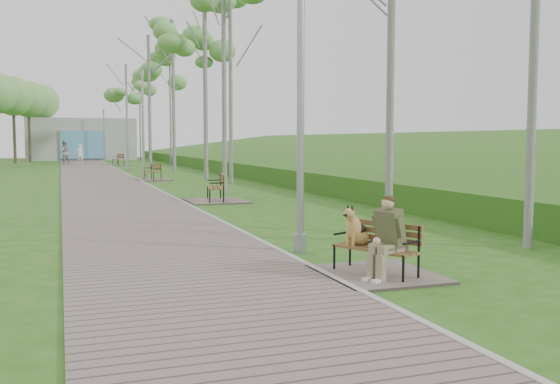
% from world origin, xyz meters
% --- Properties ---
extents(ground, '(120.00, 120.00, 0.00)m').
position_xyz_m(ground, '(0.00, 0.00, 0.00)').
color(ground, '#215610').
rests_on(ground, ground).
extents(walkway, '(3.50, 67.00, 0.04)m').
position_xyz_m(walkway, '(-1.75, 21.50, 0.02)').
color(walkway, '#74655E').
rests_on(walkway, ground).
extents(kerb, '(0.10, 67.00, 0.05)m').
position_xyz_m(kerb, '(0.00, 21.50, 0.03)').
color(kerb, '#999993').
rests_on(kerb, ground).
extents(embankment, '(14.00, 70.00, 1.60)m').
position_xyz_m(embankment, '(12.00, 20.00, 0.00)').
color(embankment, '#49762A').
rests_on(embankment, ground).
extents(building_north, '(10.00, 5.20, 4.00)m').
position_xyz_m(building_north, '(-1.50, 50.97, 1.99)').
color(building_north, '#9E9E99').
rests_on(building_north, ground).
extents(bench_main, '(1.54, 1.71, 1.34)m').
position_xyz_m(bench_main, '(0.61, -5.00, 0.37)').
color(bench_main, '#74655E').
rests_on(bench_main, ground).
extents(bench_second, '(1.77, 1.96, 1.08)m').
position_xyz_m(bench_second, '(1.04, 6.23, 0.20)').
color(bench_second, '#74655E').
rests_on(bench_second, ground).
extents(bench_third, '(1.60, 1.78, 0.98)m').
position_xyz_m(bench_third, '(0.65, 17.44, 0.18)').
color(bench_third, '#74655E').
rests_on(bench_third, ground).
extents(bench_far, '(1.76, 1.96, 1.08)m').
position_xyz_m(bench_far, '(0.69, 36.60, 0.20)').
color(bench_far, '#74655E').
rests_on(bench_far, ground).
extents(lamp_post_near, '(0.21, 0.21, 5.51)m').
position_xyz_m(lamp_post_near, '(0.32, -2.90, 2.58)').
color(lamp_post_near, gray).
rests_on(lamp_post_near, ground).
extents(lamp_post_second, '(0.20, 0.20, 5.22)m').
position_xyz_m(lamp_post_second, '(0.29, 17.86, 2.44)').
color(lamp_post_second, gray).
rests_on(lamp_post_second, ground).
extents(lamp_post_third, '(0.19, 0.19, 5.02)m').
position_xyz_m(lamp_post_third, '(0.44, 26.85, 2.34)').
color(lamp_post_third, gray).
rests_on(lamp_post_third, ground).
extents(lamp_post_far, '(0.18, 0.18, 4.75)m').
position_xyz_m(lamp_post_far, '(0.39, 47.20, 2.22)').
color(lamp_post_far, gray).
rests_on(lamp_post_far, ground).
extents(pedestrian_near, '(0.60, 0.41, 1.57)m').
position_xyz_m(pedestrian_near, '(-1.97, 41.31, 0.79)').
color(pedestrian_near, white).
rests_on(pedestrian_near, ground).
extents(pedestrian_far, '(1.06, 0.90, 1.90)m').
position_xyz_m(pedestrian_far, '(-3.20, 39.09, 0.95)').
color(pedestrian_far, gray).
rests_on(pedestrian_far, ground).
extents(birch_mid_a, '(2.82, 2.82, 10.50)m').
position_xyz_m(birch_mid_a, '(3.09, 16.65, 8.24)').
color(birch_mid_a, silver).
rests_on(birch_mid_a, ground).
extents(birch_mid_b, '(2.79, 2.79, 9.69)m').
position_xyz_m(birch_mid_b, '(3.53, 13.66, 7.61)').
color(birch_mid_b, silver).
rests_on(birch_mid_b, ground).
extents(birch_mid_c, '(2.60, 2.60, 9.24)m').
position_xyz_m(birch_mid_c, '(2.88, 24.22, 7.26)').
color(birch_mid_c, silver).
rests_on(birch_mid_c, ground).
extents(birch_far_a, '(2.83, 2.83, 10.91)m').
position_xyz_m(birch_far_a, '(5.60, 27.67, 8.56)').
color(birch_far_a, silver).
rests_on(birch_far_a, ground).
extents(birch_far_b, '(2.75, 2.75, 8.85)m').
position_xyz_m(birch_far_b, '(1.94, 27.65, 6.95)').
color(birch_far_b, silver).
rests_on(birch_far_b, ground).
extents(birch_far_c, '(2.40, 2.40, 9.55)m').
position_xyz_m(birch_far_c, '(4.74, 36.44, 7.50)').
color(birch_far_c, silver).
rests_on(birch_far_c, ground).
extents(birch_distant_a, '(2.80, 2.80, 8.67)m').
position_xyz_m(birch_distant_a, '(1.97, 42.17, 6.81)').
color(birch_distant_a, silver).
rests_on(birch_distant_a, ground).
extents(birch_distant_b, '(2.32, 2.32, 9.30)m').
position_xyz_m(birch_distant_b, '(4.00, 49.95, 7.31)').
color(birch_distant_b, silver).
rests_on(birch_distant_b, ground).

